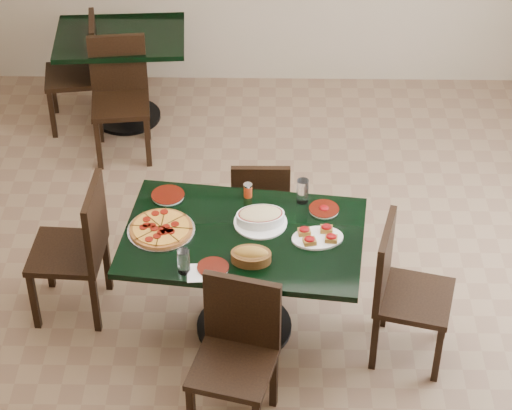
{
  "coord_description": "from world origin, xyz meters",
  "views": [
    {
      "loc": [
        -0.05,
        -4.7,
        4.4
      ],
      "look_at": [
        -0.13,
        0.0,
        0.75
      ],
      "focal_mm": 70.0,
      "sensor_mm": 36.0,
      "label": 1
    }
  ],
  "objects_px": {
    "chair_right": "(401,286)",
    "pepperoni_pizza": "(161,229)",
    "lasagna_casserole": "(260,217)",
    "bruschetta_platter": "(318,236)",
    "chair_near": "(237,347)",
    "back_chair_left": "(82,67)",
    "chair_far": "(261,204)",
    "bread_basket": "(251,255)",
    "back_chair_near": "(120,90)",
    "main_table": "(244,258)",
    "back_table": "(122,61)",
    "chair_left": "(80,244)"
  },
  "relations": [
    {
      "from": "chair_left",
      "to": "back_chair_near",
      "type": "height_order",
      "value": "chair_left"
    },
    {
      "from": "chair_far",
      "to": "pepperoni_pizza",
      "type": "relative_size",
      "value": 2.02
    },
    {
      "from": "chair_far",
      "to": "back_chair_near",
      "type": "distance_m",
      "value": 1.67
    },
    {
      "from": "pepperoni_pizza",
      "to": "lasagna_casserole",
      "type": "distance_m",
      "value": 0.58
    },
    {
      "from": "bread_basket",
      "to": "pepperoni_pizza",
      "type": "bearing_deg",
      "value": 157.48
    },
    {
      "from": "chair_right",
      "to": "chair_left",
      "type": "xyz_separation_m",
      "value": [
        -1.9,
        0.33,
        0.01
      ]
    },
    {
      "from": "chair_right",
      "to": "back_chair_near",
      "type": "bearing_deg",
      "value": 55.93
    },
    {
      "from": "chair_right",
      "to": "back_chair_left",
      "type": "height_order",
      "value": "chair_right"
    },
    {
      "from": "chair_left",
      "to": "lasagna_casserole",
      "type": "distance_m",
      "value": 1.12
    },
    {
      "from": "chair_near",
      "to": "back_chair_left",
      "type": "bearing_deg",
      "value": 128.15
    },
    {
      "from": "chair_left",
      "to": "back_chair_left",
      "type": "distance_m",
      "value": 2.18
    },
    {
      "from": "back_chair_near",
      "to": "back_chair_left",
      "type": "xyz_separation_m",
      "value": [
        -0.33,
        0.35,
        -0.01
      ]
    },
    {
      "from": "chair_far",
      "to": "chair_right",
      "type": "relative_size",
      "value": 0.87
    },
    {
      "from": "back_chair_near",
      "to": "chair_far",
      "type": "bearing_deg",
      "value": -57.18
    },
    {
      "from": "chair_left",
      "to": "bread_basket",
      "type": "xyz_separation_m",
      "value": [
        1.04,
        -0.4,
        0.26
      ]
    },
    {
      "from": "back_table",
      "to": "chair_near",
      "type": "xyz_separation_m",
      "value": [
        0.99,
        -3.05,
        -0.02
      ]
    },
    {
      "from": "chair_far",
      "to": "back_chair_near",
      "type": "height_order",
      "value": "back_chair_near"
    },
    {
      "from": "pepperoni_pizza",
      "to": "back_chair_left",
      "type": "bearing_deg",
      "value": 110.01
    },
    {
      "from": "main_table",
      "to": "back_chair_near",
      "type": "relative_size",
      "value": 1.61
    },
    {
      "from": "chair_left",
      "to": "bread_basket",
      "type": "distance_m",
      "value": 1.15
    },
    {
      "from": "main_table",
      "to": "back_chair_near",
      "type": "distance_m",
      "value": 2.2
    },
    {
      "from": "chair_left",
      "to": "bruschetta_platter",
      "type": "height_order",
      "value": "chair_left"
    },
    {
      "from": "back_chair_left",
      "to": "chair_near",
      "type": "bearing_deg",
      "value": 14.86
    },
    {
      "from": "lasagna_casserole",
      "to": "bruschetta_platter",
      "type": "bearing_deg",
      "value": -29.76
    },
    {
      "from": "back_chair_near",
      "to": "main_table",
      "type": "bearing_deg",
      "value": -70.74
    },
    {
      "from": "chair_near",
      "to": "bread_basket",
      "type": "height_order",
      "value": "chair_near"
    },
    {
      "from": "chair_near",
      "to": "lasagna_casserole",
      "type": "xyz_separation_m",
      "value": [
        0.12,
        0.77,
        0.29
      ]
    },
    {
      "from": "chair_right",
      "to": "bread_basket",
      "type": "bearing_deg",
      "value": 108.85
    },
    {
      "from": "back_chair_near",
      "to": "back_chair_left",
      "type": "relative_size",
      "value": 1.01
    },
    {
      "from": "back_chair_near",
      "to": "chair_right",
      "type": "bearing_deg",
      "value": -55.62
    },
    {
      "from": "chair_far",
      "to": "chair_right",
      "type": "height_order",
      "value": "chair_right"
    },
    {
      "from": "chair_right",
      "to": "bread_basket",
      "type": "xyz_separation_m",
      "value": [
        -0.86,
        -0.07,
        0.28
      ]
    },
    {
      "from": "chair_near",
      "to": "bruschetta_platter",
      "type": "height_order",
      "value": "chair_near"
    },
    {
      "from": "back_table",
      "to": "chair_left",
      "type": "xyz_separation_m",
      "value": [
        0.02,
        -2.22,
        0.0
      ]
    },
    {
      "from": "bread_basket",
      "to": "bruschetta_platter",
      "type": "height_order",
      "value": "bread_basket"
    },
    {
      "from": "back_chair_left",
      "to": "lasagna_casserole",
      "type": "distance_m",
      "value": 2.64
    },
    {
      "from": "main_table",
      "to": "back_chair_left",
      "type": "bearing_deg",
      "value": 126.59
    },
    {
      "from": "main_table",
      "to": "bread_basket",
      "type": "xyz_separation_m",
      "value": [
        0.05,
        -0.23,
        0.22
      ]
    },
    {
      "from": "main_table",
      "to": "chair_right",
      "type": "distance_m",
      "value": 0.93
    },
    {
      "from": "back_table",
      "to": "chair_right",
      "type": "xyz_separation_m",
      "value": [
        1.92,
        -2.55,
        -0.01
      ]
    },
    {
      "from": "bread_basket",
      "to": "lasagna_casserole",
      "type": "bearing_deg",
      "value": 85.15
    },
    {
      "from": "pepperoni_pizza",
      "to": "chair_right",
      "type": "bearing_deg",
      "value": -7.64
    },
    {
      "from": "main_table",
      "to": "back_table",
      "type": "distance_m",
      "value": 2.59
    },
    {
      "from": "back_chair_left",
      "to": "lasagna_casserole",
      "type": "xyz_separation_m",
      "value": [
        1.41,
        -2.22,
        0.29
      ]
    },
    {
      "from": "back_table",
      "to": "lasagna_casserole",
      "type": "relative_size",
      "value": 3.31
    },
    {
      "from": "chair_near",
      "to": "back_chair_near",
      "type": "height_order",
      "value": "back_chair_near"
    },
    {
      "from": "chair_far",
      "to": "bread_basket",
      "type": "bearing_deg",
      "value": 86.83
    },
    {
      "from": "chair_right",
      "to": "pepperoni_pizza",
      "type": "distance_m",
      "value": 1.42
    },
    {
      "from": "back_chair_near",
      "to": "lasagna_casserole",
      "type": "relative_size",
      "value": 2.92
    },
    {
      "from": "back_table",
      "to": "bread_basket",
      "type": "xyz_separation_m",
      "value": [
        1.06,
        -2.62,
        0.27
      ]
    }
  ]
}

